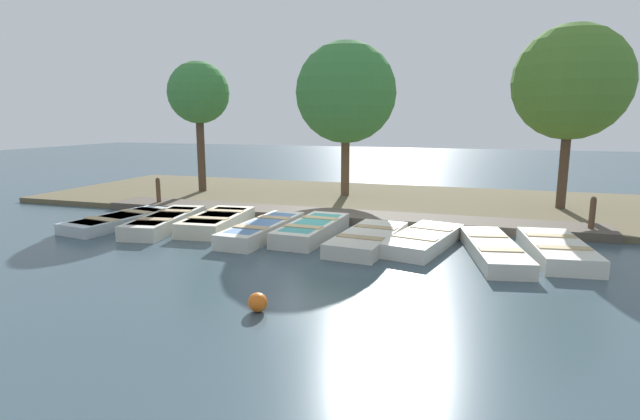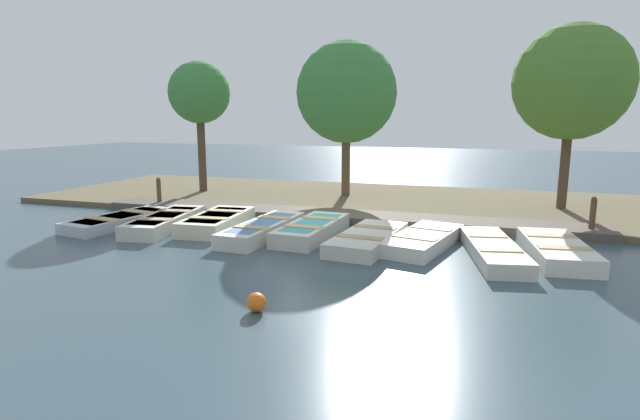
% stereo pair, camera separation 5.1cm
% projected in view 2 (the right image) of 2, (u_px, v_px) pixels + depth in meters
% --- Properties ---
extents(ground_plane, '(80.00, 80.00, 0.00)m').
position_uv_depth(ground_plane, '(317.00, 230.00, 13.95)').
color(ground_plane, '#384C56').
extents(shore_bank, '(8.00, 24.00, 0.17)m').
position_uv_depth(shore_bank, '(360.00, 200.00, 18.60)').
color(shore_bank, brown).
rests_on(shore_bank, ground_plane).
extents(dock_walkway, '(1.40, 15.46, 0.24)m').
position_uv_depth(dock_walkway, '(333.00, 216.00, 15.37)').
color(dock_walkway, '#51473D').
rests_on(dock_walkway, ground_plane).
extents(rowboat_0, '(3.45, 1.69, 0.33)m').
position_uv_depth(rowboat_0, '(120.00, 220.00, 14.54)').
color(rowboat_0, '#B2BCC1').
rests_on(rowboat_0, ground_plane).
extents(rowboat_1, '(3.44, 1.53, 0.42)m').
position_uv_depth(rowboat_1, '(165.00, 221.00, 14.12)').
color(rowboat_1, beige).
rests_on(rowboat_1, ground_plane).
extents(rowboat_2, '(2.99, 1.49, 0.44)m').
position_uv_depth(rowboat_2, '(217.00, 221.00, 14.09)').
color(rowboat_2, beige).
rests_on(rowboat_2, ground_plane).
extents(rowboat_3, '(3.48, 1.11, 0.41)m').
position_uv_depth(rowboat_3, '(263.00, 229.00, 13.17)').
color(rowboat_3, beige).
rests_on(rowboat_3, ground_plane).
extents(rowboat_4, '(3.16, 1.22, 0.42)m').
position_uv_depth(rowboat_4, '(312.00, 229.00, 13.09)').
color(rowboat_4, beige).
rests_on(rowboat_4, ground_plane).
extents(rowboat_5, '(3.24, 1.49, 0.37)m').
position_uv_depth(rowboat_5, '(368.00, 239.00, 12.21)').
color(rowboat_5, beige).
rests_on(rowboat_5, ground_plane).
extents(rowboat_6, '(3.22, 1.78, 0.37)m').
position_uv_depth(rowboat_6, '(423.00, 240.00, 12.12)').
color(rowboat_6, silver).
rests_on(rowboat_6, ground_plane).
extents(rowboat_7, '(3.56, 1.63, 0.36)m').
position_uv_depth(rowboat_7, '(493.00, 250.00, 11.22)').
color(rowboat_7, beige).
rests_on(rowboat_7, ground_plane).
extents(rowboat_8, '(3.10, 1.54, 0.39)m').
position_uv_depth(rowboat_8, '(557.00, 250.00, 11.14)').
color(rowboat_8, silver).
rests_on(rowboat_8, ground_plane).
extents(mooring_post_near, '(0.15, 0.15, 1.08)m').
position_uv_depth(mooring_post_near, '(159.00, 193.00, 17.16)').
color(mooring_post_near, brown).
rests_on(mooring_post_near, ground_plane).
extents(mooring_post_far, '(0.15, 0.15, 1.08)m').
position_uv_depth(mooring_post_far, '(592.00, 217.00, 13.02)').
color(mooring_post_far, brown).
rests_on(mooring_post_far, ground_plane).
extents(buoy, '(0.32, 0.32, 0.32)m').
position_uv_depth(buoy, '(256.00, 302.00, 8.07)').
color(buoy, orange).
rests_on(buoy, ground_plane).
extents(park_tree_far_left, '(2.41, 2.41, 5.27)m').
position_uv_depth(park_tree_far_left, '(199.00, 94.00, 19.53)').
color(park_tree_far_left, '#4C3828').
rests_on(park_tree_far_left, ground_plane).
extents(park_tree_left, '(3.74, 3.74, 5.89)m').
position_uv_depth(park_tree_left, '(346.00, 93.00, 18.45)').
color(park_tree_left, brown).
rests_on(park_tree_left, ground_plane).
extents(park_tree_center, '(3.60, 3.60, 5.99)m').
position_uv_depth(park_tree_center, '(572.00, 83.00, 15.62)').
color(park_tree_center, '#4C3828').
rests_on(park_tree_center, ground_plane).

